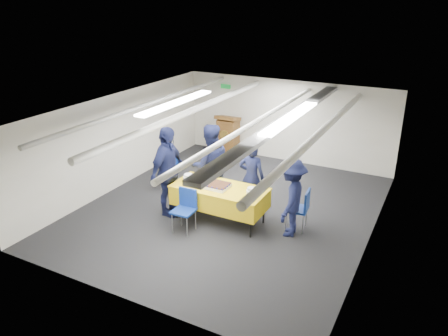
{
  "coord_description": "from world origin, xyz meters",
  "views": [
    {
      "loc": [
        3.91,
        -7.74,
        4.47
      ],
      "look_at": [
        -0.03,
        -0.2,
        1.05
      ],
      "focal_mm": 35.0,
      "sensor_mm": 36.0,
      "label": 1
    }
  ],
  "objects_px": {
    "serving_table": "(220,196)",
    "sailor_b": "(210,166)",
    "chair_near": "(186,206)",
    "sailor_c": "(168,172)",
    "chair_left": "(170,166)",
    "sheet_cake": "(217,186)",
    "sailor_d": "(291,198)",
    "chair_right": "(301,206)",
    "sailor_a": "(251,177)",
    "podium": "(228,136)"
  },
  "relations": [
    {
      "from": "serving_table",
      "to": "sailor_b",
      "type": "xyz_separation_m",
      "value": [
        -0.55,
        0.58,
        0.38
      ]
    },
    {
      "from": "chair_near",
      "to": "sailor_c",
      "type": "bearing_deg",
      "value": 148.66
    },
    {
      "from": "chair_left",
      "to": "sheet_cake",
      "type": "bearing_deg",
      "value": -29.06
    },
    {
      "from": "sailor_d",
      "to": "chair_right",
      "type": "bearing_deg",
      "value": 143.9
    },
    {
      "from": "chair_right",
      "to": "chair_left",
      "type": "xyz_separation_m",
      "value": [
        -3.52,
        0.56,
        0.0
      ]
    },
    {
      "from": "sailor_d",
      "to": "serving_table",
      "type": "bearing_deg",
      "value": -90.98
    },
    {
      "from": "sheet_cake",
      "to": "serving_table",
      "type": "bearing_deg",
      "value": 45.31
    },
    {
      "from": "chair_right",
      "to": "chair_left",
      "type": "height_order",
      "value": "same"
    },
    {
      "from": "serving_table",
      "to": "chair_left",
      "type": "distance_m",
      "value": 2.14
    },
    {
      "from": "sailor_c",
      "to": "chair_right",
      "type": "bearing_deg",
      "value": -79.6
    },
    {
      "from": "chair_near",
      "to": "sailor_a",
      "type": "bearing_deg",
      "value": 59.92
    },
    {
      "from": "serving_table",
      "to": "sailor_d",
      "type": "xyz_separation_m",
      "value": [
        1.48,
        0.16,
        0.24
      ]
    },
    {
      "from": "sheet_cake",
      "to": "sailor_c",
      "type": "relative_size",
      "value": 0.27
    },
    {
      "from": "sailor_d",
      "to": "sailor_a",
      "type": "bearing_deg",
      "value": -125.36
    },
    {
      "from": "chair_near",
      "to": "sailor_c",
      "type": "distance_m",
      "value": 0.93
    },
    {
      "from": "sailor_c",
      "to": "chair_near",
      "type": "bearing_deg",
      "value": -123.95
    },
    {
      "from": "sailor_c",
      "to": "sailor_d",
      "type": "height_order",
      "value": "sailor_c"
    },
    {
      "from": "chair_near",
      "to": "podium",
      "type": "bearing_deg",
      "value": 106.08
    },
    {
      "from": "sheet_cake",
      "to": "sailor_a",
      "type": "height_order",
      "value": "sailor_a"
    },
    {
      "from": "sailor_b",
      "to": "serving_table",
      "type": "bearing_deg",
      "value": 98.8
    },
    {
      "from": "chair_right",
      "to": "sheet_cake",
      "type": "bearing_deg",
      "value": -164.37
    },
    {
      "from": "serving_table",
      "to": "podium",
      "type": "xyz_separation_m",
      "value": [
        -1.65,
        3.6,
        0.05
      ]
    },
    {
      "from": "sailor_c",
      "to": "sailor_b",
      "type": "bearing_deg",
      "value": -38.56
    },
    {
      "from": "sheet_cake",
      "to": "chair_right",
      "type": "xyz_separation_m",
      "value": [
        1.67,
        0.47,
        -0.28
      ]
    },
    {
      "from": "chair_left",
      "to": "sailor_c",
      "type": "bearing_deg",
      "value": -57.19
    },
    {
      "from": "serving_table",
      "to": "sailor_c",
      "type": "distance_m",
      "value": 1.22
    },
    {
      "from": "serving_table",
      "to": "sailor_c",
      "type": "relative_size",
      "value": 1.0
    },
    {
      "from": "serving_table",
      "to": "chair_left",
      "type": "xyz_separation_m",
      "value": [
        -1.9,
        0.98,
        -0.03
      ]
    },
    {
      "from": "sheet_cake",
      "to": "chair_left",
      "type": "distance_m",
      "value": 2.14
    },
    {
      "from": "podium",
      "to": "sailor_a",
      "type": "relative_size",
      "value": 0.8
    },
    {
      "from": "podium",
      "to": "chair_right",
      "type": "distance_m",
      "value": 4.57
    },
    {
      "from": "serving_table",
      "to": "sailor_a",
      "type": "relative_size",
      "value": 1.25
    },
    {
      "from": "sheet_cake",
      "to": "sailor_c",
      "type": "height_order",
      "value": "sailor_c"
    },
    {
      "from": "sailor_b",
      "to": "podium",
      "type": "bearing_deg",
      "value": -104.9
    },
    {
      "from": "sailor_a",
      "to": "serving_table",
      "type": "bearing_deg",
      "value": 56.43
    },
    {
      "from": "podium",
      "to": "serving_table",
      "type": "bearing_deg",
      "value": -65.39
    },
    {
      "from": "serving_table",
      "to": "chair_right",
      "type": "relative_size",
      "value": 2.25
    },
    {
      "from": "chair_right",
      "to": "sailor_b",
      "type": "xyz_separation_m",
      "value": [
        -2.17,
        0.16,
        0.41
      ]
    },
    {
      "from": "chair_near",
      "to": "sailor_d",
      "type": "height_order",
      "value": "sailor_d"
    },
    {
      "from": "sheet_cake",
      "to": "sailor_b",
      "type": "relative_size",
      "value": 0.28
    },
    {
      "from": "sailor_c",
      "to": "sailor_a",
      "type": "bearing_deg",
      "value": -59.96
    },
    {
      "from": "sailor_c",
      "to": "sailor_d",
      "type": "bearing_deg",
      "value": -84.46
    },
    {
      "from": "chair_right",
      "to": "sailor_a",
      "type": "xyz_separation_m",
      "value": [
        -1.24,
        0.33,
        0.25
      ]
    },
    {
      "from": "sheet_cake",
      "to": "sailor_d",
      "type": "xyz_separation_m",
      "value": [
        1.52,
        0.2,
        -0.02
      ]
    },
    {
      "from": "sheet_cake",
      "to": "sailor_a",
      "type": "xyz_separation_m",
      "value": [
        0.42,
        0.8,
        -0.03
      ]
    },
    {
      "from": "sheet_cake",
      "to": "chair_near",
      "type": "bearing_deg",
      "value": -122.68
    },
    {
      "from": "serving_table",
      "to": "podium",
      "type": "bearing_deg",
      "value": 114.61
    },
    {
      "from": "serving_table",
      "to": "sailor_d",
      "type": "height_order",
      "value": "sailor_d"
    },
    {
      "from": "podium",
      "to": "sailor_c",
      "type": "bearing_deg",
      "value": -82.19
    },
    {
      "from": "sailor_a",
      "to": "sailor_d",
      "type": "bearing_deg",
      "value": 144.95
    }
  ]
}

